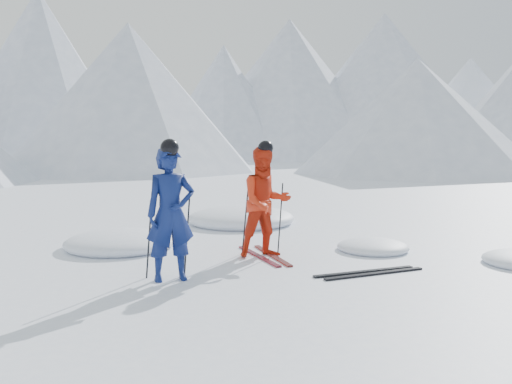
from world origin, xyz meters
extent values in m
plane|color=white|center=(0.00, 0.00, 0.00)|extent=(160.00, 160.00, 0.00)
cone|color=#B2BCD1|center=(-11.51, 40.48, 7.17)|extent=(23.96, 23.96, 14.35)
cone|color=#B2BCD1|center=(-5.08, 51.27, 5.96)|extent=(17.69, 17.69, 11.93)
cone|color=#B2BCD1|center=(4.51, 43.52, 5.42)|extent=(19.63, 19.63, 10.85)
cone|color=#B2BCD1|center=(11.74, 46.25, 7.07)|extent=(23.31, 23.31, 14.15)
cone|color=#B2BCD1|center=(21.49, 44.84, 7.44)|extent=(28.94, 28.94, 14.88)
cone|color=silver|center=(31.93, 45.34, 5.38)|extent=(24.45, 24.45, 10.76)
cone|color=#B2BCD1|center=(12.00, 20.00, 3.25)|extent=(14.00, 14.00, 6.50)
cone|color=#B2BCD1|center=(-4.00, 26.00, 4.50)|extent=(16.00, 16.00, 9.00)
imported|color=#0E1B55|center=(-2.93, -0.86, 0.95)|extent=(0.76, 0.56, 1.90)
imported|color=red|center=(-1.28, 0.37, 0.93)|extent=(1.00, 0.83, 1.87)
cylinder|color=black|center=(-3.23, -0.71, 0.63)|extent=(0.13, 0.09, 1.27)
cylinder|color=black|center=(-2.68, -0.61, 0.63)|extent=(0.13, 0.07, 1.27)
cylinder|color=black|center=(-1.58, 0.62, 0.62)|extent=(0.12, 0.10, 1.24)
cylinder|color=black|center=(-0.98, 0.52, 0.62)|extent=(0.12, 0.09, 1.24)
cube|color=black|center=(-1.40, 0.37, 0.01)|extent=(0.39, 1.69, 0.03)
cube|color=black|center=(-1.16, 0.37, 0.01)|extent=(0.27, 1.70, 0.03)
cube|color=black|center=(-0.07, -1.03, 0.01)|extent=(1.69, 0.37, 0.03)
cube|color=black|center=(0.03, -1.18, 0.01)|extent=(1.68, 0.43, 0.03)
ellipsoid|color=white|center=(-3.74, 1.64, 0.00)|extent=(2.03, 2.03, 0.45)
ellipsoid|color=white|center=(0.73, 0.46, 0.00)|extent=(1.29, 1.29, 0.28)
ellipsoid|color=white|center=(-1.04, 3.99, 0.00)|extent=(2.52, 2.52, 0.55)
camera|label=1|loc=(-3.31, -8.51, 2.02)|focal=38.00mm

